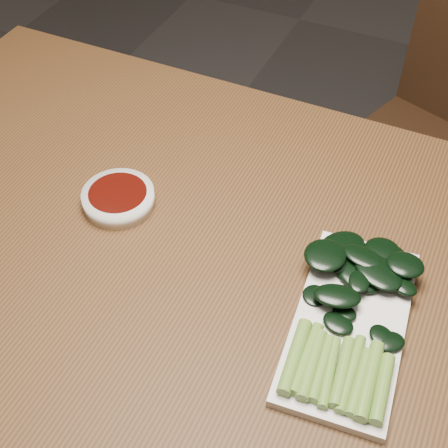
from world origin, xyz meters
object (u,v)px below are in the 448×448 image
(sauce_bowl, at_px, (118,198))
(gai_lan, at_px, (354,302))
(table, at_px, (227,279))
(serving_plate, at_px, (349,324))
(chair_far, at_px, (448,138))

(sauce_bowl, bearing_deg, gai_lan, -6.47)
(table, relative_size, serving_plate, 4.53)
(serving_plate, bearing_deg, gai_lan, 99.49)
(table, xyz_separation_m, sauce_bowl, (-0.20, 0.01, 0.09))
(sauce_bowl, height_order, serving_plate, sauce_bowl)
(gai_lan, bearing_deg, table, 171.25)
(sauce_bowl, relative_size, serving_plate, 0.37)
(sauce_bowl, xyz_separation_m, gai_lan, (0.40, -0.05, 0.01))
(table, height_order, sauce_bowl, sauce_bowl)
(serving_plate, bearing_deg, sauce_bowl, 170.34)
(sauce_bowl, bearing_deg, serving_plate, -9.66)
(chair_far, bearing_deg, gai_lan, -73.34)
(serving_plate, xyz_separation_m, gai_lan, (-0.00, 0.02, 0.02))
(table, bearing_deg, chair_far, 72.08)
(serving_plate, distance_m, gai_lan, 0.03)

